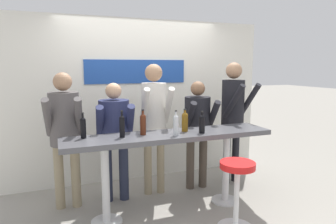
% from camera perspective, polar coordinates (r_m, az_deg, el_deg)
% --- Properties ---
extents(ground_plane, '(40.00, 40.00, 0.00)m').
position_cam_1_polar(ground_plane, '(3.94, 0.43, -18.35)').
color(ground_plane, gray).
extents(back_wall, '(4.14, 0.12, 2.52)m').
position_cam_1_polar(back_wall, '(4.79, -5.24, 2.32)').
color(back_wall, silver).
rests_on(back_wall, ground_plane).
extents(tasting_table, '(2.54, 0.53, 0.99)m').
position_cam_1_polar(tasting_table, '(3.64, 0.44, -6.55)').
color(tasting_table, '#4C4C51').
rests_on(tasting_table, ground_plane).
extents(bar_stool, '(0.40, 0.40, 0.77)m').
position_cam_1_polar(bar_stool, '(3.44, 12.98, -13.39)').
color(bar_stool, silver).
rests_on(bar_stool, ground_plane).
extents(person_far_left, '(0.47, 0.57, 1.72)m').
position_cam_1_polar(person_far_left, '(3.90, -19.06, -2.50)').
color(person_far_left, gray).
rests_on(person_far_left, ground_plane).
extents(person_left, '(0.51, 0.57, 1.58)m').
position_cam_1_polar(person_left, '(3.97, -10.14, -3.39)').
color(person_left, '#23283D').
rests_on(person_left, ground_plane).
extents(person_center_left, '(0.44, 0.57, 1.83)m').
position_cam_1_polar(person_center_left, '(4.11, -2.67, -0.36)').
color(person_center_left, gray).
rests_on(person_center_left, ground_plane).
extents(person_center, '(0.46, 0.54, 1.58)m').
position_cam_1_polar(person_center, '(4.35, 5.64, -2.20)').
color(person_center, '#473D33').
rests_on(person_center, ground_plane).
extents(person_center_right, '(0.48, 0.61, 1.85)m').
position_cam_1_polar(person_center_right, '(4.61, 12.32, 0.68)').
color(person_center_right, black).
rests_on(person_center_right, ground_plane).
extents(wine_bottle_0, '(0.07, 0.07, 0.30)m').
position_cam_1_polar(wine_bottle_0, '(3.53, -4.79, -2.13)').
color(wine_bottle_0, '#4C1E0F').
rests_on(wine_bottle_0, tasting_table).
extents(wine_bottle_1, '(0.07, 0.07, 0.27)m').
position_cam_1_polar(wine_bottle_1, '(3.63, 6.49, -2.08)').
color(wine_bottle_1, black).
rests_on(wine_bottle_1, tasting_table).
extents(wine_bottle_2, '(0.06, 0.06, 0.29)m').
position_cam_1_polar(wine_bottle_2, '(3.47, -15.86, -2.70)').
color(wine_bottle_2, black).
rests_on(wine_bottle_2, tasting_table).
extents(wine_bottle_3, '(0.06, 0.06, 0.31)m').
position_cam_1_polar(wine_bottle_3, '(3.42, -8.76, -2.53)').
color(wine_bottle_3, black).
rests_on(wine_bottle_3, tasting_table).
extents(wine_bottle_4, '(0.08, 0.08, 0.28)m').
position_cam_1_polar(wine_bottle_4, '(3.70, 3.23, -1.71)').
color(wine_bottle_4, brown).
rests_on(wine_bottle_4, tasting_table).
extents(wine_bottle_5, '(0.06, 0.06, 0.30)m').
position_cam_1_polar(wine_bottle_5, '(3.47, 1.52, -2.32)').
color(wine_bottle_5, '#B7BCC1').
rests_on(wine_bottle_5, tasting_table).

